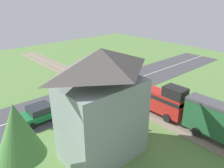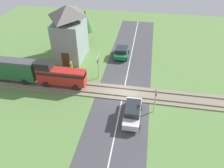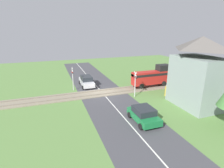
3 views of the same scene
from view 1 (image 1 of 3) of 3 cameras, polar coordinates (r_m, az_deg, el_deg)
ground_plane at (r=26.79m, az=-1.98°, el=-1.52°), size 60.00×60.00×0.00m
road_surface at (r=26.79m, az=-1.98°, el=-1.50°), size 48.00×6.40×0.02m
track_bed at (r=26.77m, az=-1.98°, el=-1.39°), size 2.80×48.00×0.24m
car_near_crossing at (r=29.91m, az=2.03°, el=2.80°), size 4.40×1.85×1.62m
car_far_side at (r=21.26m, az=-18.29°, el=-7.14°), size 3.60×2.05×1.48m
crossing_signal_west_approach at (r=30.27m, az=-2.56°, el=5.65°), size 0.90×0.18×3.38m
crossing_signal_east_approach at (r=21.82m, az=-1.32°, el=-1.11°), size 0.90×0.18×3.38m
station_building at (r=14.72m, az=-2.65°, el=-6.14°), size 5.93×4.08×7.86m
pedestrian_by_station at (r=19.17m, az=4.26°, el=-9.69°), size 0.37×0.37×1.51m
tree_by_station at (r=13.35m, az=-23.43°, el=-11.25°), size 2.81×2.81×5.56m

